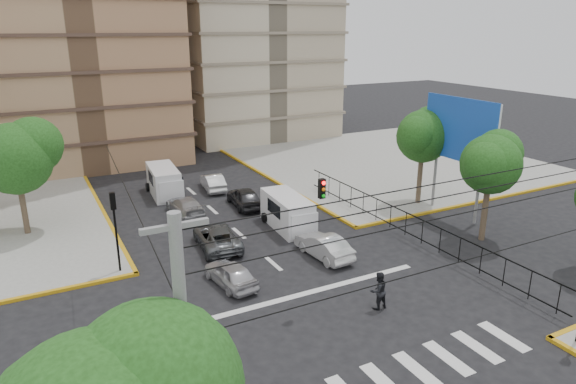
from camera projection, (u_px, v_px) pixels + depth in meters
ground at (319, 304)px, 24.53m from camera, size 160.00×160.00×0.00m
sidewalk_ne at (389, 161)px, 50.21m from camera, size 26.00×26.00×0.15m
crosswalk_stripes at (401, 376)px, 19.48m from camera, size 12.00×2.40×0.01m
stop_line at (307, 293)px, 25.54m from camera, size 13.00×0.40×0.01m
park_fence at (405, 237)px, 32.31m from camera, size 0.10×22.50×1.66m
billboard at (460, 131)px, 34.14m from camera, size 0.36×6.20×8.10m
tree_park_a at (492, 161)px, 30.49m from camera, size 4.41×3.60×6.83m
tree_park_c at (424, 134)px, 36.72m from camera, size 4.65×3.80×7.25m
tree_tudor at (17, 155)px, 31.12m from camera, size 5.39×4.40×7.43m
traffic_light_nw at (115, 219)px, 26.68m from camera, size 0.28×0.22×4.40m
traffic_light_hanging at (348, 199)px, 21.00m from camera, size 18.00×9.12×0.92m
van_right_lane at (289, 213)px, 33.37m from camera, size 2.20×4.95×2.18m
van_left_lane at (165, 182)px, 39.92m from camera, size 2.33×5.08×2.23m
car_silver_front_left at (231, 273)px, 26.17m from camera, size 1.97×3.91×1.28m
car_white_front_right at (324, 246)px, 29.36m from camera, size 1.76×4.25×1.37m
car_grey_mid_left at (217, 237)px, 30.61m from camera, size 2.65×4.93×1.32m
car_silver_rear_left at (185, 206)px, 36.04m from camera, size 1.96×4.48×1.28m
car_darkgrey_mid_right at (244, 197)px, 37.54m from camera, size 2.11×4.46×1.48m
car_white_rear_right at (213, 182)px, 41.49m from camera, size 1.90×4.18×1.33m
pedestrian_crosswalk at (378, 291)px, 23.89m from camera, size 0.92×0.73×1.86m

